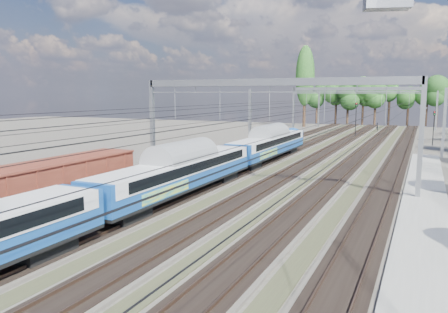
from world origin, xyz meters
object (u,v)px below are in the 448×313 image
at_px(freight_boxcar, 48,186).
at_px(worker, 377,127).
at_px(emu_train, 179,167).
at_px(signal_near, 356,116).
at_px(signal_far, 434,124).

bearing_deg(freight_boxcar, worker, 81.56).
xyz_separation_m(emu_train, signal_near, (5.01, 52.92, 1.48)).
relative_size(emu_train, signal_near, 9.70).
height_order(signal_near, signal_far, signal_near).
relative_size(emu_train, freight_boxcar, 4.43).
xyz_separation_m(freight_boxcar, worker, (11.59, 78.07, -1.25)).
xyz_separation_m(freight_boxcar, signal_near, (9.51, 60.93, 1.79)).
distance_m(signal_near, signal_far, 14.28).
distance_m(freight_boxcar, signal_near, 61.69).
relative_size(worker, signal_far, 0.34).
bearing_deg(signal_far, worker, 108.30).
height_order(worker, signal_far, signal_far).
bearing_deg(signal_near, worker, 105.85).
bearing_deg(worker, signal_far, -174.22).
relative_size(freight_boxcar, worker, 7.62).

